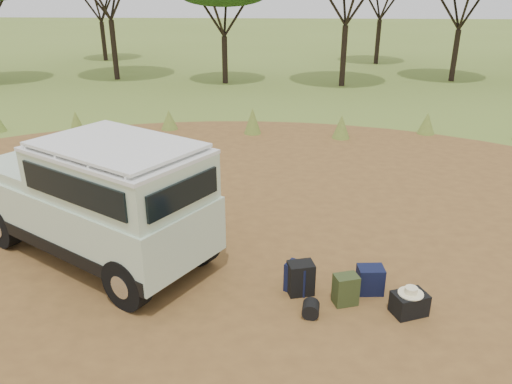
# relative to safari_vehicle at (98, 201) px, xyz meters

# --- Properties ---
(ground) EXTENTS (140.00, 140.00, 0.00)m
(ground) POSITION_rel_safari_vehicle_xyz_m (2.31, -0.24, -1.15)
(ground) COLOR olive
(ground) RESTS_ON ground
(dirt_clearing) EXTENTS (23.00, 23.00, 0.01)m
(dirt_clearing) POSITION_rel_safari_vehicle_xyz_m (2.31, -0.24, -1.15)
(dirt_clearing) COLOR brown
(dirt_clearing) RESTS_ON ground
(grass_fringe) EXTENTS (36.60, 1.60, 0.90)m
(grass_fringe) POSITION_rel_safari_vehicle_xyz_m (2.43, 8.43, -0.75)
(grass_fringe) COLOR olive
(grass_fringe) RESTS_ON ground
(safari_vehicle) EXTENTS (5.14, 4.19, 2.39)m
(safari_vehicle) POSITION_rel_safari_vehicle_xyz_m (0.00, 0.00, 0.00)
(safari_vehicle) COLOR beige
(safari_vehicle) RESTS_ON ground
(walking_staff) EXTENTS (0.45, 0.21, 1.34)m
(walking_staff) POSITION_rel_safari_vehicle_xyz_m (-0.15, 1.29, -0.48)
(walking_staff) COLOR brown
(walking_staff) RESTS_ON ground
(backpack_black) EXTENTS (0.49, 0.41, 0.58)m
(backpack_black) POSITION_rel_safari_vehicle_xyz_m (3.70, -1.04, -0.86)
(backpack_black) COLOR black
(backpack_black) RESTS_ON ground
(backpack_navy) EXTENTS (0.49, 0.44, 0.52)m
(backpack_navy) POSITION_rel_safari_vehicle_xyz_m (3.66, -0.98, -0.89)
(backpack_navy) COLOR #101534
(backpack_navy) RESTS_ON ground
(backpack_olive) EXTENTS (0.44, 0.37, 0.52)m
(backpack_olive) POSITION_rel_safari_vehicle_xyz_m (4.42, -1.29, -0.89)
(backpack_olive) COLOR #374520
(backpack_olive) RESTS_ON ground
(duffel_navy) EXTENTS (0.45, 0.35, 0.48)m
(duffel_navy) POSITION_rel_safari_vehicle_xyz_m (4.87, -0.95, -0.91)
(duffel_navy) COLOR #101534
(duffel_navy) RESTS_ON ground
(hard_case) EXTENTS (0.62, 0.53, 0.37)m
(hard_case) POSITION_rel_safari_vehicle_xyz_m (5.40, -1.52, -0.97)
(hard_case) COLOR black
(hard_case) RESTS_ON ground
(stuff_sack) EXTENTS (0.30, 0.30, 0.27)m
(stuff_sack) POSITION_rel_safari_vehicle_xyz_m (3.85, -1.67, -1.02)
(stuff_sack) COLOR black
(stuff_sack) RESTS_ON ground
(safari_hat) EXTENTS (0.39, 0.39, 0.11)m
(safari_hat) POSITION_rel_safari_vehicle_xyz_m (5.40, -1.52, -0.74)
(safari_hat) COLOR #F6EAB8
(safari_hat) RESTS_ON hard_case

